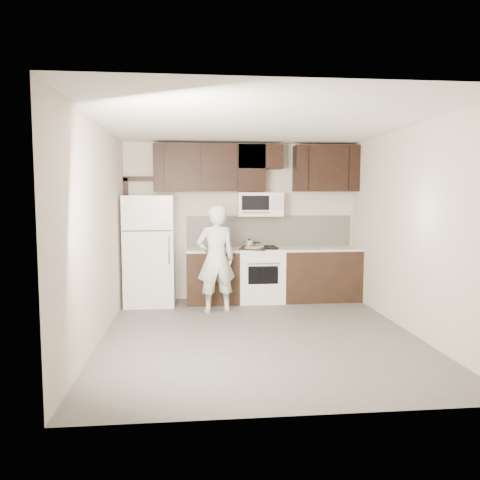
{
  "coord_description": "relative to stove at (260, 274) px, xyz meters",
  "views": [
    {
      "loc": [
        -0.84,
        -5.86,
        1.8
      ],
      "look_at": [
        -0.16,
        0.9,
        1.15
      ],
      "focal_mm": 35.0,
      "sensor_mm": 36.0,
      "label": 1
    }
  ],
  "objects": [
    {
      "name": "floor",
      "position": [
        -0.3,
        -1.94,
        -0.46
      ],
      "size": [
        4.5,
        4.5,
        0.0
      ],
      "primitive_type": "plane",
      "color": "#585552",
      "rests_on": "ground"
    },
    {
      "name": "back_wall",
      "position": [
        -0.3,
        0.31,
        0.89
      ],
      "size": [
        4.0,
        0.0,
        4.0
      ],
      "primitive_type": "plane",
      "rotation": [
        1.57,
        0.0,
        0.0
      ],
      "color": "beige",
      "rests_on": "ground"
    },
    {
      "name": "ceiling",
      "position": [
        -0.3,
        -1.94,
        2.24
      ],
      "size": [
        4.5,
        4.5,
        0.0
      ],
      "primitive_type": "plane",
      "rotation": [
        3.14,
        0.0,
        0.0
      ],
      "color": "white",
      "rests_on": "back_wall"
    },
    {
      "name": "counter_run",
      "position": [
        0.3,
        0.0,
        -0.0
      ],
      "size": [
        2.95,
        0.64,
        0.91
      ],
      "color": "black",
      "rests_on": "floor"
    },
    {
      "name": "stove",
      "position": [
        0.0,
        0.0,
        0.0
      ],
      "size": [
        0.76,
        0.66,
        0.94
      ],
      "color": "white",
      "rests_on": "floor"
    },
    {
      "name": "backsplash",
      "position": [
        0.2,
        0.3,
        0.72
      ],
      "size": [
        2.9,
        0.02,
        0.54
      ],
      "primitive_type": "cube",
      "color": "beige",
      "rests_on": "counter_run"
    },
    {
      "name": "upper_cabinets",
      "position": [
        -0.09,
        0.14,
        1.82
      ],
      "size": [
        3.48,
        0.35,
        0.78
      ],
      "color": "black",
      "rests_on": "back_wall"
    },
    {
      "name": "microwave",
      "position": [
        -0.0,
        0.12,
        1.19
      ],
      "size": [
        0.76,
        0.42,
        0.4
      ],
      "color": "white",
      "rests_on": "upper_cabinets"
    },
    {
      "name": "refrigerator",
      "position": [
        -1.85,
        -0.05,
        0.44
      ],
      "size": [
        0.8,
        0.76,
        1.8
      ],
      "color": "white",
      "rests_on": "floor"
    },
    {
      "name": "door_trim",
      "position": [
        -2.22,
        0.27,
        0.79
      ],
      "size": [
        0.5,
        0.08,
        2.12
      ],
      "color": "black",
      "rests_on": "floor"
    },
    {
      "name": "saucepan",
      "position": [
        -0.18,
        0.15,
        0.51
      ],
      "size": [
        0.28,
        0.16,
        0.16
      ],
      "color": "silver",
      "rests_on": "stove"
    },
    {
      "name": "baking_tray",
      "position": [
        -0.15,
        -0.16,
        0.46
      ],
      "size": [
        0.49,
        0.42,
        0.02
      ],
      "primitive_type": "cube",
      "rotation": [
        0.0,
        0.0,
        -0.29
      ],
      "color": "black",
      "rests_on": "counter_run"
    },
    {
      "name": "pizza",
      "position": [
        -0.15,
        -0.16,
        0.48
      ],
      "size": [
        0.35,
        0.35,
        0.02
      ],
      "primitive_type": "cylinder",
      "rotation": [
        0.0,
        0.0,
        -0.29
      ],
      "color": "beige",
      "rests_on": "baking_tray"
    },
    {
      "name": "person",
      "position": [
        -0.79,
        -0.65,
        0.37
      ],
      "size": [
        0.67,
        0.5,
        1.66
      ],
      "primitive_type": "imported",
      "rotation": [
        0.0,
        0.0,
        3.33
      ],
      "color": "white",
      "rests_on": "floor"
    }
  ]
}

